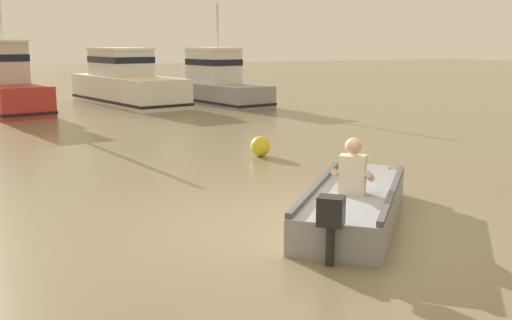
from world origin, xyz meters
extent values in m
plane|color=#7A6B4C|center=(0.00, 0.00, 0.00)|extent=(120.00, 120.00, 0.00)
cube|color=gray|center=(1.00, -0.10, 0.22)|extent=(2.92, 3.01, 0.44)
cube|color=gray|center=(2.19, 1.16, 0.22)|extent=(0.71, 0.71, 0.42)
cube|color=#4D4E51|center=(0.63, 0.25, 0.47)|extent=(2.14, 2.27, 0.08)
cube|color=#4D4E51|center=(1.37, -0.45, 0.47)|extent=(2.14, 2.27, 0.08)
cube|color=#A0A2A8|center=(0.93, -0.17, 0.40)|extent=(0.93, 0.90, 0.06)
cylinder|color=black|center=(-0.13, -1.30, 0.27)|extent=(0.14, 0.14, 0.54)
cube|color=black|center=(-0.13, -1.30, 0.62)|extent=(0.37, 0.37, 0.32)
cube|color=beige|center=(0.90, -0.21, 0.70)|extent=(0.40, 0.39, 0.52)
sphere|color=tan|center=(0.90, -0.21, 1.08)|extent=(0.22, 0.22, 0.22)
cylinder|color=tan|center=(0.77, -0.02, 0.68)|extent=(0.36, 0.37, 0.23)
cylinder|color=tan|center=(1.09, -0.32, 0.68)|extent=(0.36, 0.37, 0.23)
cube|color=#B72D28|center=(-2.43, 15.76, 0.50)|extent=(2.65, 5.40, 1.01)
cube|color=black|center=(-2.43, 15.76, 0.18)|extent=(2.70, 5.45, 0.10)
cube|color=beige|center=(-2.52, 16.22, 1.70)|extent=(1.71, 2.39, 1.39)
cube|color=black|center=(-2.52, 16.22, 1.87)|extent=(1.74, 2.42, 0.24)
cylinder|color=silver|center=(-2.46, 15.89, 2.81)|extent=(0.10, 0.10, 3.61)
cube|color=white|center=(1.99, 16.72, 0.54)|extent=(3.34, 6.67, 1.09)
cube|color=black|center=(1.99, 16.72, 0.19)|extent=(3.39, 6.72, 0.10)
cube|color=silver|center=(1.87, 17.28, 1.59)|extent=(2.13, 2.96, 1.01)
cube|color=black|center=(1.87, 17.28, 1.72)|extent=(2.17, 2.99, 0.24)
cube|color=white|center=(1.87, 17.28, 2.14)|extent=(2.24, 3.10, 0.08)
cube|color=gray|center=(5.30, 15.31, 0.40)|extent=(2.62, 5.25, 0.80)
cube|color=black|center=(5.30, 15.31, 0.14)|extent=(2.66, 5.30, 0.10)
cube|color=silver|center=(5.21, 15.75, 1.45)|extent=(1.70, 2.32, 1.31)
cube|color=black|center=(5.21, 15.75, 1.62)|extent=(1.73, 2.36, 0.24)
cube|color=white|center=(5.21, 15.75, 2.15)|extent=(1.78, 2.44, 0.08)
cylinder|color=silver|center=(5.27, 15.43, 2.33)|extent=(0.10, 0.10, 3.05)
sphere|color=yellow|center=(1.96, 4.73, 0.22)|extent=(0.43, 0.43, 0.43)
camera|label=1|loc=(-3.51, -6.54, 2.41)|focal=41.80mm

